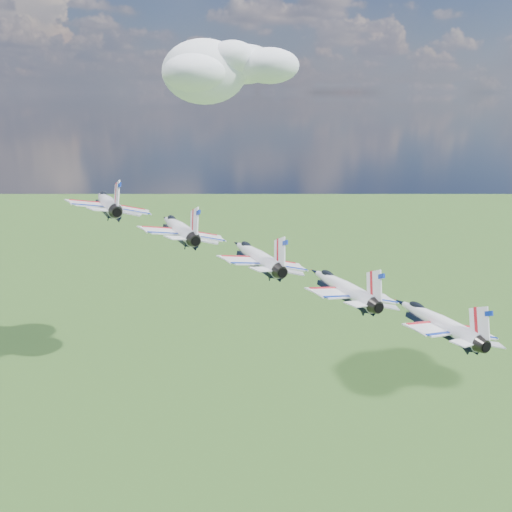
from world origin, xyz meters
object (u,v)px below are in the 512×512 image
object	(u,v)px
jet_4	(436,321)
jet_0	(107,202)
jet_2	(256,256)
jet_3	(342,287)
jet_1	(178,228)

from	to	relation	value
jet_4	jet_0	bearing A→B (deg)	134.16
jet_2	jet_3	world-z (taller)	jet_2
jet_3	jet_1	bearing A→B (deg)	134.16
jet_1	jet_3	xyz separation A→B (m)	(18.23, -16.01, -5.75)
jet_2	jet_3	size ratio (longest dim) A/B	1.00
jet_1	jet_3	bearing A→B (deg)	-45.84
jet_2	jet_0	bearing A→B (deg)	134.16
jet_0	jet_2	distance (m)	24.94
jet_0	jet_4	xyz separation A→B (m)	(36.46, -32.02, -11.51)
jet_0	jet_2	xyz separation A→B (m)	(18.23, -16.01, -5.75)
jet_0	jet_1	bearing A→B (deg)	-45.84
jet_1	jet_3	world-z (taller)	jet_1
jet_0	jet_3	world-z (taller)	jet_0
jet_3	jet_4	distance (m)	12.47
jet_4	jet_1	bearing A→B (deg)	134.16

